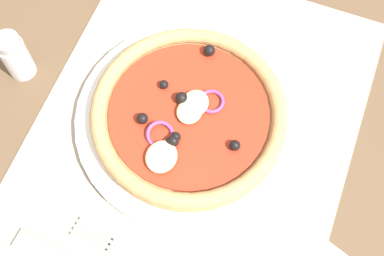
{
  "coord_description": "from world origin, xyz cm",
  "views": [
    {
      "loc": [
        -20.81,
        -8.14,
        55.74
      ],
      "look_at": [
        0.62,
        0.0,
        2.52
      ],
      "focal_mm": 49.24,
      "sensor_mm": 36.0,
      "label": 1
    }
  ],
  "objects": [
    {
      "name": "pizza",
      "position": [
        2.01,
        0.94,
        2.6
      ],
      "size": [
        22.0,
        22.0,
        2.68
      ],
      "color": "tan",
      "rests_on": "plate"
    },
    {
      "name": "plate",
      "position": [
        2.06,
        0.92,
        0.96
      ],
      "size": [
        25.86,
        25.86,
        1.12
      ],
      "primitive_type": "cylinder",
      "color": "white",
      "rests_on": "placemat"
    },
    {
      "name": "pepper_shaker",
      "position": [
        1.53,
        22.2,
        3.25
      ],
      "size": [
        3.2,
        3.2,
        6.7
      ],
      "color": "silver",
      "rests_on": "ground_plane"
    },
    {
      "name": "placemat",
      "position": [
        0.0,
        0.0,
        0.2
      ],
      "size": [
        46.93,
        35.38,
        0.4
      ],
      "primitive_type": "cube",
      "color": "#A39984",
      "rests_on": "ground_plane"
    },
    {
      "name": "ground_plane",
      "position": [
        0.0,
        0.0,
        -1.2
      ],
      "size": [
        190.0,
        140.0,
        2.4
      ],
      "primitive_type": "cube",
      "color": "brown"
    }
  ]
}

